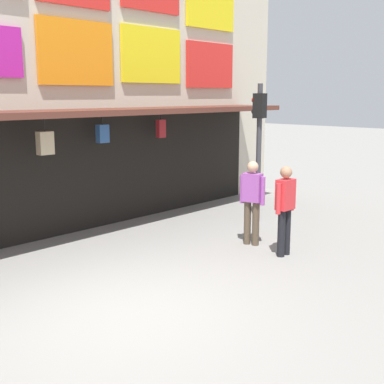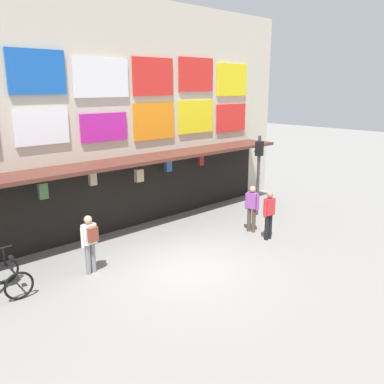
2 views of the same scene
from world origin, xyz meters
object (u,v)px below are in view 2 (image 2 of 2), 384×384
pedestrian_in_black (269,213)px  pedestrian_in_yellow (90,240)px  traffic_light_far (259,163)px  pedestrian_in_blue (252,206)px  bicycle_parked (11,277)px

pedestrian_in_black → pedestrian_in_yellow: bearing=162.9°
pedestrian_in_yellow → pedestrian_in_black: size_ratio=1.00×
traffic_light_far → pedestrian_in_yellow: traffic_light_far is taller
pedestrian_in_yellow → pedestrian_in_blue: (5.87, -0.90, -0.04)m
pedestrian_in_yellow → pedestrian_in_blue: 5.93m
traffic_light_far → bicycle_parked: (-9.55, 0.27, -1.75)m
pedestrian_in_yellow → pedestrian_in_black: (5.71, -1.76, -0.04)m
bicycle_parked → pedestrian_in_black: size_ratio=0.71×
traffic_light_far → pedestrian_in_black: traffic_light_far is taller
bicycle_parked → pedestrian_in_blue: size_ratio=0.71×
pedestrian_in_blue → traffic_light_far: bearing=32.9°
bicycle_parked → pedestrian_in_blue: bearing=-9.9°
pedestrian_in_blue → pedestrian_in_black: bearing=-100.1°
traffic_light_far → pedestrian_in_black: (-1.86, -1.96, -1.19)m
pedestrian_in_yellow → pedestrian_in_blue: same height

